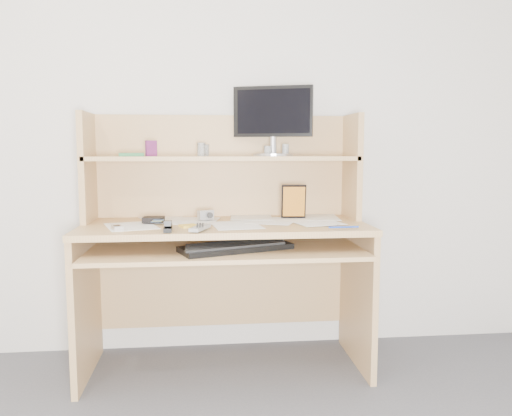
{
  "coord_description": "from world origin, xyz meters",
  "views": [
    {
      "loc": [
        -0.1,
        -0.97,
        1.11
      ],
      "look_at": [
        0.15,
        1.43,
        0.83
      ],
      "focal_mm": 35.0,
      "sensor_mm": 36.0,
      "label": 1
    }
  ],
  "objects": [
    {
      "name": "game_case",
      "position": [
        0.36,
        1.58,
        0.85
      ],
      "size": [
        0.13,
        0.03,
        0.18
      ],
      "primitive_type": "cube",
      "rotation": [
        0.0,
        0.0,
        -0.1
      ],
      "color": "black",
      "rests_on": "paper_clutter"
    },
    {
      "name": "wallet",
      "position": [
        -0.35,
        1.52,
        0.77
      ],
      "size": [
        0.11,
        0.09,
        0.03
      ],
      "primitive_type": "cube",
      "rotation": [
        0.0,
        0.0,
        -0.07
      ],
      "color": "black",
      "rests_on": "paper_clutter"
    },
    {
      "name": "digital_camera",
      "position": [
        -0.09,
        1.58,
        0.78
      ],
      "size": [
        0.09,
        0.06,
        0.05
      ],
      "primitive_type": "cube",
      "rotation": [
        0.0,
        0.0,
        0.47
      ],
      "color": "#ADADAF",
      "rests_on": "paper_clutter"
    },
    {
      "name": "tv_remote",
      "position": [
        -0.12,
        1.26,
        0.76
      ],
      "size": [
        0.1,
        0.17,
        0.02
      ],
      "primitive_type": "cube",
      "rotation": [
        0.0,
        0.0,
        -0.36
      ],
      "color": "gray",
      "rests_on": "paper_clutter"
    },
    {
      "name": "chip_stack_a",
      "position": [
        -0.09,
        1.67,
        1.11
      ],
      "size": [
        0.05,
        0.05,
        0.06
      ],
      "primitive_type": "cylinder",
      "rotation": [
        0.0,
        0.0,
        -0.13
      ],
      "color": "black",
      "rests_on": "desk"
    },
    {
      "name": "chip_stack_c",
      "position": [
        0.24,
        1.65,
        1.11
      ],
      "size": [
        0.05,
        0.05,
        0.05
      ],
      "primitive_type": "cylinder",
      "rotation": [
        0.0,
        0.0,
        -0.3
      ],
      "color": "black",
      "rests_on": "desk"
    },
    {
      "name": "back_wall",
      "position": [
        0.0,
        1.8,
        1.25
      ],
      "size": [
        3.6,
        0.04,
        2.5
      ],
      "primitive_type": "cube",
      "color": "silver",
      "rests_on": "floor"
    },
    {
      "name": "chip_stack_d",
      "position": [
        0.33,
        1.66,
        1.11
      ],
      "size": [
        0.05,
        0.05,
        0.06
      ],
      "primitive_type": "cylinder",
      "rotation": [
        0.0,
        0.0,
        0.33
      ],
      "color": "silver",
      "rests_on": "desk"
    },
    {
      "name": "paper_clutter",
      "position": [
        0.0,
        1.48,
        0.75
      ],
      "size": [
        1.32,
        0.54,
        0.01
      ],
      "primitive_type": "cube",
      "color": "white",
      "rests_on": "desk"
    },
    {
      "name": "flip_phone",
      "position": [
        -0.49,
        1.31,
        0.77
      ],
      "size": [
        0.07,
        0.09,
        0.02
      ],
      "primitive_type": "cube",
      "rotation": [
        0.0,
        0.0,
        0.37
      ],
      "color": "silver",
      "rests_on": "paper_clutter"
    },
    {
      "name": "card_box",
      "position": [
        -0.36,
        1.6,
        1.12
      ],
      "size": [
        0.06,
        0.05,
        0.08
      ],
      "primitive_type": "cube",
      "rotation": [
        0.0,
        0.0,
        0.56
      ],
      "color": "maroon",
      "rests_on": "desk"
    },
    {
      "name": "keyboard",
      "position": [
        0.04,
        1.29,
        0.67
      ],
      "size": [
        0.55,
        0.35,
        0.04
      ],
      "rotation": [
        0.0,
        0.0,
        0.36
      ],
      "color": "black",
      "rests_on": "desk"
    },
    {
      "name": "chip_stack_b",
      "position": [
        -0.11,
        1.64,
        1.12
      ],
      "size": [
        0.05,
        0.05,
        0.07
      ],
      "primitive_type": "cylinder",
      "rotation": [
        0.0,
        0.0,
        0.07
      ],
      "color": "silver",
      "rests_on": "desk"
    },
    {
      "name": "stapler",
      "position": [
        -0.26,
        1.27,
        0.78
      ],
      "size": [
        0.04,
        0.14,
        0.04
      ],
      "primitive_type": "cube",
      "rotation": [
        0.0,
        0.0,
        0.04
      ],
      "color": "black",
      "rests_on": "paper_clutter"
    },
    {
      "name": "monitor",
      "position": [
        0.27,
        1.68,
        1.28
      ],
      "size": [
        0.41,
        0.22,
        0.37
      ],
      "rotation": [
        0.0,
        0.0,
        -0.33
      ],
      "color": "#B9B8BD",
      "rests_on": "desk"
    },
    {
      "name": "sticky_note_pad",
      "position": [
        -0.18,
        1.38,
        0.76
      ],
      "size": [
        0.1,
        0.1,
        0.01
      ],
      "primitive_type": "cube",
      "rotation": [
        0.0,
        0.0,
        0.37
      ],
      "color": "#F5F841",
      "rests_on": "desk"
    },
    {
      "name": "shelf_book",
      "position": [
        -0.46,
        1.6,
        1.09
      ],
      "size": [
        0.14,
        0.18,
        0.02
      ],
      "primitive_type": "cube",
      "rotation": [
        0.0,
        0.0,
        0.13
      ],
      "color": "#2F7547",
      "rests_on": "desk"
    },
    {
      "name": "blue_pen",
      "position": [
        0.53,
        1.24,
        0.76
      ],
      "size": [
        0.14,
        0.01,
        0.01
      ],
      "primitive_type": "cylinder",
      "rotation": [
        1.57,
        0.0,
        1.61
      ],
      "color": "#193EBB",
      "rests_on": "paper_clutter"
    },
    {
      "name": "desk",
      "position": [
        0.0,
        1.56,
        0.69
      ],
      "size": [
        1.4,
        0.7,
        1.3
      ],
      "color": "tan",
      "rests_on": "floor"
    }
  ]
}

